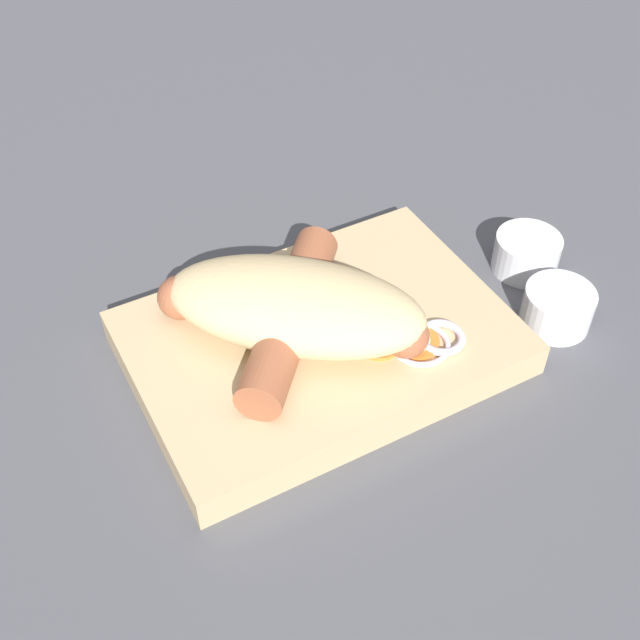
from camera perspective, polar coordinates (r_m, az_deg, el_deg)
The scene contains 7 objects.
ground_plane at distance 0.60m, azimuth 0.00°, elevation -2.50°, with size 3.00×3.00×0.00m, color #4C4C51.
food_tray at distance 0.59m, azimuth 0.00°, elevation -1.61°, with size 0.27×0.19×0.03m.
bread_roll at distance 0.56m, azimuth -1.78°, elevation 1.04°, with size 0.20×0.19×0.05m.
sausage at distance 0.57m, azimuth -2.13°, elevation 0.29°, with size 0.16×0.14×0.03m.
pickled_veggies at distance 0.57m, azimuth 6.92°, elevation -1.49°, with size 0.08×0.06×0.01m.
condiment_cup_near at distance 0.64m, azimuth 16.50°, elevation 0.74°, with size 0.05×0.05×0.03m.
condiment_cup_far at distance 0.68m, azimuth 14.44°, elevation 4.49°, with size 0.05×0.05×0.03m.
Camera 1 is at (0.19, 0.35, 0.44)m, focal length 45.00 mm.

